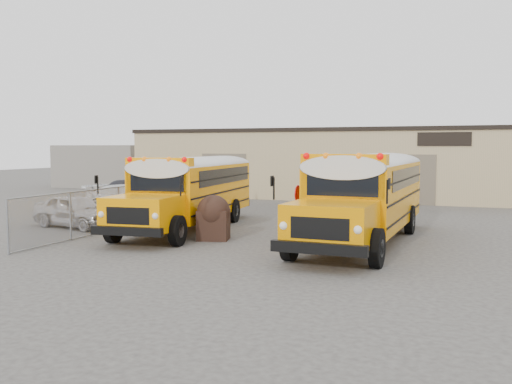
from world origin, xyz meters
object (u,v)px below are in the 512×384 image
(school_bus_left, at_px, (235,178))
(tarp_bundle, at_px, (213,217))
(car_dark, at_px, (136,192))
(car_silver, at_px, (76,211))
(car_white, at_px, (130,199))
(school_bus_right, at_px, (395,180))

(school_bus_left, distance_m, tarp_bundle, 9.37)
(school_bus_left, bearing_deg, car_dark, 168.45)
(tarp_bundle, bearing_deg, car_silver, 173.20)
(school_bus_left, relative_size, car_white, 2.13)
(car_silver, xyz_separation_m, car_dark, (-3.17, 9.48, 0.03))
(tarp_bundle, height_order, car_silver, tarp_bundle)
(car_silver, bearing_deg, school_bus_right, -45.99)
(car_dark, bearing_deg, car_white, -131.01)
(car_white, xyz_separation_m, car_dark, (-2.16, 3.89, 0.01))
(car_dark, bearing_deg, tarp_bundle, -115.90)
(school_bus_right, distance_m, tarp_bundle, 10.19)
(car_white, height_order, car_dark, car_dark)
(school_bus_left, bearing_deg, tarp_bundle, -71.66)
(school_bus_left, height_order, car_silver, school_bus_left)
(car_silver, distance_m, car_white, 5.69)
(school_bus_left, xyz_separation_m, car_white, (-4.93, -2.44, -1.05))
(car_white, distance_m, car_dark, 4.45)
(school_bus_right, relative_size, car_dark, 2.48)
(school_bus_left, bearing_deg, car_white, -153.71)
(school_bus_right, xyz_separation_m, car_silver, (-12.27, -7.76, -1.17))
(school_bus_right, bearing_deg, school_bus_left, 178.11)
(tarp_bundle, distance_m, car_white, 10.15)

